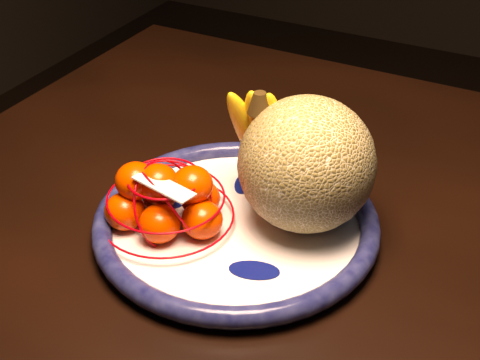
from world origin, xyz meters
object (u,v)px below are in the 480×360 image
at_px(dining_table, 451,303).
at_px(fruit_bowl, 236,223).
at_px(cantaloupe, 306,164).
at_px(banana_bunch, 266,133).
at_px(mandarin_bag, 166,200).

bearing_deg(dining_table, fruit_bowl, -161.42).
bearing_deg(dining_table, cantaloupe, -167.50).
bearing_deg(banana_bunch, dining_table, -9.64).
distance_m(dining_table, banana_bunch, 0.31).
height_order(cantaloupe, mandarin_bag, cantaloupe).
relative_size(fruit_bowl, banana_bunch, 2.05).
distance_m(cantaloupe, mandarin_bag, 0.17).
height_order(banana_bunch, mandarin_bag, banana_bunch).
bearing_deg(fruit_bowl, dining_table, 17.92).
bearing_deg(banana_bunch, mandarin_bag, -133.20).
height_order(dining_table, fruit_bowl, fruit_bowl).
relative_size(dining_table, fruit_bowl, 4.24).
bearing_deg(dining_table, mandarin_bag, -159.36).
bearing_deg(cantaloupe, banana_bunch, 153.07).
distance_m(banana_bunch, mandarin_bag, 0.15).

